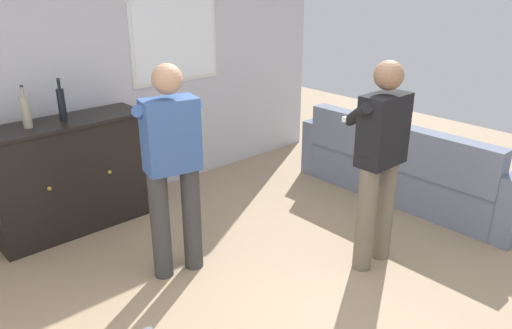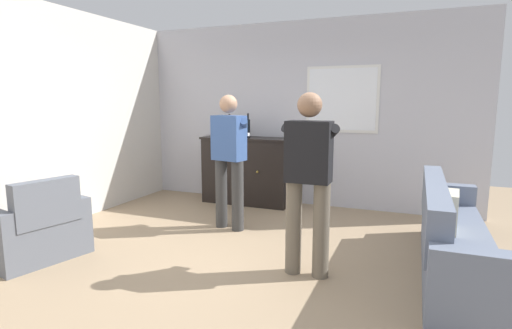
{
  "view_description": "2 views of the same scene",
  "coord_description": "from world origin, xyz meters",
  "px_view_note": "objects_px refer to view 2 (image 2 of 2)",
  "views": [
    {
      "loc": [
        -2.35,
        -1.95,
        2.29
      ],
      "look_at": [
        -0.15,
        0.48,
        1.0
      ],
      "focal_mm": 35.0,
      "sensor_mm": 36.0,
      "label": 1
    },
    {
      "loc": [
        1.66,
        -3.38,
        1.6
      ],
      "look_at": [
        0.03,
        0.64,
        0.91
      ],
      "focal_mm": 28.0,
      "sensor_mm": 36.0,
      "label": 2
    }
  ],
  "objects_px": {
    "sideboard_cabinet": "(247,170)",
    "person_standing_left": "(230,155)",
    "armchair": "(38,231)",
    "bottle_wine_green": "(248,128)",
    "bottle_liquor_amber": "(229,128)",
    "person_standing_right": "(309,176)",
    "couch": "(451,240)"
  },
  "relations": [
    {
      "from": "bottle_wine_green",
      "to": "bottle_liquor_amber",
      "type": "bearing_deg",
      "value": -176.48
    },
    {
      "from": "armchair",
      "to": "bottle_wine_green",
      "type": "xyz_separation_m",
      "value": [
        1.1,
        2.9,
        0.91
      ]
    },
    {
      "from": "armchair",
      "to": "person_standing_left",
      "type": "relative_size",
      "value": 0.6
    },
    {
      "from": "bottle_wine_green",
      "to": "couch",
      "type": "bearing_deg",
      "value": -31.81
    },
    {
      "from": "armchair",
      "to": "sideboard_cabinet",
      "type": "distance_m",
      "value": 3.1
    },
    {
      "from": "sideboard_cabinet",
      "to": "person_standing_right",
      "type": "relative_size",
      "value": 0.84
    },
    {
      "from": "person_standing_left",
      "to": "person_standing_right",
      "type": "xyz_separation_m",
      "value": [
        1.26,
        -0.97,
        0.0
      ]
    },
    {
      "from": "couch",
      "to": "bottle_wine_green",
      "type": "bearing_deg",
      "value": 148.19
    },
    {
      "from": "bottle_liquor_amber",
      "to": "person_standing_left",
      "type": "bearing_deg",
      "value": -64.32
    },
    {
      "from": "bottle_wine_green",
      "to": "bottle_liquor_amber",
      "type": "distance_m",
      "value": 0.31
    },
    {
      "from": "person_standing_left",
      "to": "bottle_liquor_amber",
      "type": "bearing_deg",
      "value": 115.68
    },
    {
      "from": "sideboard_cabinet",
      "to": "person_standing_left",
      "type": "height_order",
      "value": "person_standing_left"
    },
    {
      "from": "bottle_liquor_amber",
      "to": "person_standing_right",
      "type": "xyz_separation_m",
      "value": [
        1.86,
        -2.21,
        -0.25
      ]
    },
    {
      "from": "bottle_wine_green",
      "to": "person_standing_left",
      "type": "height_order",
      "value": "person_standing_left"
    },
    {
      "from": "couch",
      "to": "person_standing_right",
      "type": "distance_m",
      "value": 1.47
    },
    {
      "from": "bottle_wine_green",
      "to": "sideboard_cabinet",
      "type": "bearing_deg",
      "value": -154.35
    },
    {
      "from": "couch",
      "to": "bottle_liquor_amber",
      "type": "xyz_separation_m",
      "value": [
        -3.09,
        1.71,
        0.86
      ]
    },
    {
      "from": "couch",
      "to": "armchair",
      "type": "bearing_deg",
      "value": -163.13
    },
    {
      "from": "person_standing_left",
      "to": "person_standing_right",
      "type": "height_order",
      "value": "same"
    },
    {
      "from": "armchair",
      "to": "bottle_wine_green",
      "type": "distance_m",
      "value": 3.23
    },
    {
      "from": "sideboard_cabinet",
      "to": "bottle_liquor_amber",
      "type": "height_order",
      "value": "bottle_liquor_amber"
    },
    {
      "from": "armchair",
      "to": "bottle_wine_green",
      "type": "relative_size",
      "value": 2.69
    },
    {
      "from": "bottle_liquor_amber",
      "to": "bottle_wine_green",
      "type": "bearing_deg",
      "value": 3.52
    },
    {
      "from": "sideboard_cabinet",
      "to": "person_standing_right",
      "type": "distance_m",
      "value": 2.75
    },
    {
      "from": "bottle_liquor_amber",
      "to": "person_standing_right",
      "type": "relative_size",
      "value": 0.21
    },
    {
      "from": "person_standing_left",
      "to": "person_standing_right",
      "type": "relative_size",
      "value": 1.0
    },
    {
      "from": "armchair",
      "to": "bottle_liquor_amber",
      "type": "distance_m",
      "value": 3.12
    },
    {
      "from": "couch",
      "to": "bottle_liquor_amber",
      "type": "bearing_deg",
      "value": 151.1
    },
    {
      "from": "sideboard_cabinet",
      "to": "person_standing_left",
      "type": "relative_size",
      "value": 0.84
    },
    {
      "from": "couch",
      "to": "bottle_wine_green",
      "type": "xyz_separation_m",
      "value": [
        -2.78,
        1.73,
        0.87
      ]
    },
    {
      "from": "couch",
      "to": "armchair",
      "type": "distance_m",
      "value": 4.06
    },
    {
      "from": "armchair",
      "to": "person_standing_right",
      "type": "bearing_deg",
      "value": 14.25
    }
  ]
}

